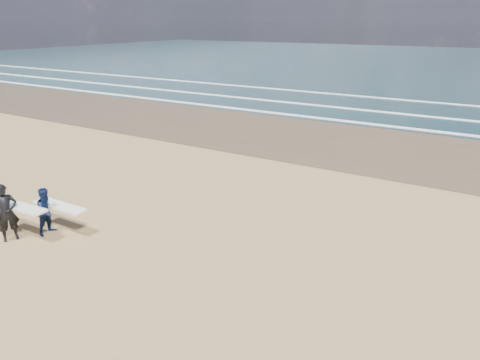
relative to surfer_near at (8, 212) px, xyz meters
The scene contains 2 objects.
surfer_near is the anchor object (origin of this frame).
surfer_far 1.22m from the surfer_near, 54.69° to the left, with size 2.21×1.03×1.66m.
Camera 1 is at (11.73, -7.33, 6.97)m, focal length 32.00 mm.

